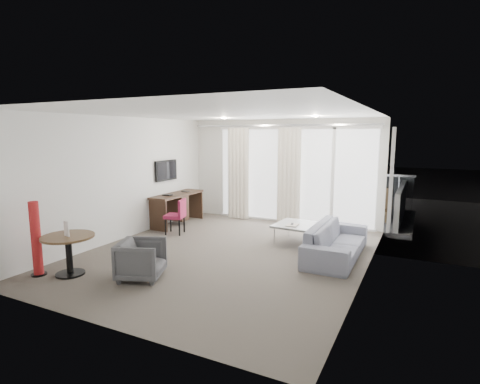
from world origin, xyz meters
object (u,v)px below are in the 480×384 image
at_px(rattan_chair_a, 319,198).
at_px(sofa, 337,241).
at_px(red_lamp, 36,239).
at_px(tub_armchair, 141,259).
at_px(desk_chair, 175,216).
at_px(round_table, 69,255).
at_px(coffee_table, 298,233).
at_px(rattan_chair_b, 379,204).
at_px(desk, 178,209).

bearing_deg(rattan_chair_a, sofa, -87.25).
bearing_deg(red_lamp, tub_armchair, 21.45).
relative_size(desk_chair, rattan_chair_a, 1.02).
relative_size(round_table, coffee_table, 0.92).
bearing_deg(coffee_table, round_table, -129.16).
height_order(coffee_table, rattan_chair_b, rattan_chair_b).
bearing_deg(round_table, red_lamp, -151.94).
xyz_separation_m(tub_armchair, rattan_chair_b, (2.85, 5.91, 0.11)).
distance_m(tub_armchair, sofa, 3.46).
bearing_deg(red_lamp, desk_chair, 81.45).
xyz_separation_m(coffee_table, sofa, (0.92, -0.57, 0.10)).
xyz_separation_m(red_lamp, coffee_table, (3.17, 3.58, -0.40)).
height_order(desk_chair, rattan_chair_b, rattan_chair_b).
distance_m(desk_chair, rattan_chair_b, 5.30).
relative_size(red_lamp, rattan_chair_a, 1.54).
relative_size(coffee_table, rattan_chair_a, 1.13).
bearing_deg(tub_armchair, rattan_chair_a, -32.82).
distance_m(desk_chair, rattan_chair_a, 4.55).
bearing_deg(sofa, tub_armchair, 133.76).
distance_m(sofa, rattan_chair_a, 4.17).
bearing_deg(desk, rattan_chair_a, 48.47).
bearing_deg(round_table, rattan_chair_b, 57.59).
xyz_separation_m(red_lamp, rattan_chair_a, (2.74, 6.96, -0.21)).
xyz_separation_m(desk, desk_chair, (0.49, -0.79, 0.01)).
distance_m(desk, coffee_table, 3.22).
bearing_deg(red_lamp, desk, 90.54).
distance_m(red_lamp, sofa, 5.09).
height_order(tub_armchair, rattan_chair_a, rattan_chair_a).
bearing_deg(red_lamp, round_table, 28.06).
height_order(desk, sofa, desk).
distance_m(desk_chair, tub_armchair, 2.66).
bearing_deg(sofa, red_lamp, 126.46).
height_order(desk_chair, round_table, desk_chair).
height_order(coffee_table, rattan_chair_a, rattan_chair_a).
height_order(red_lamp, rattan_chair_a, red_lamp).
bearing_deg(tub_armchair, desk, 4.32).
bearing_deg(coffee_table, desk_chair, -168.55).
bearing_deg(tub_armchair, sofa, -68.70).
relative_size(red_lamp, coffee_table, 1.36).
relative_size(tub_armchair, rattan_chair_a, 0.87).
relative_size(sofa, rattan_chair_a, 2.67).
xyz_separation_m(sofa, rattan_chair_a, (-1.34, 3.95, 0.09)).
distance_m(round_table, rattan_chair_b, 7.46).
distance_m(round_table, rattan_chair_a, 7.11).
bearing_deg(rattan_chair_b, tub_armchair, -112.61).
bearing_deg(round_table, desk, 97.55).
distance_m(coffee_table, sofa, 1.08).
relative_size(sofa, rattan_chair_b, 2.51).
bearing_deg(tub_armchair, red_lamp, 88.99).
height_order(red_lamp, rattan_chair_b, red_lamp).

